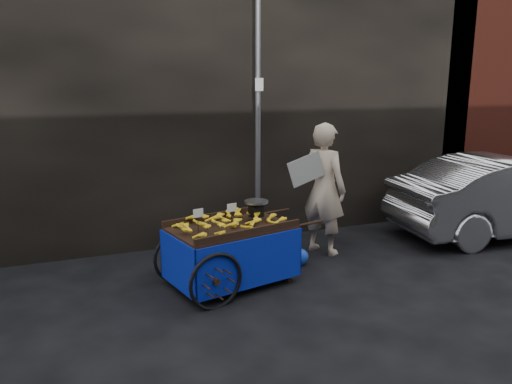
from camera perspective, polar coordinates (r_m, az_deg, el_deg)
name	(u,v)px	position (r m, az deg, el deg)	size (l,w,h in m)	color
ground	(273,277)	(6.49, 1.94, -9.63)	(80.00, 80.00, 0.00)	black
building_wall	(235,78)	(8.57, -2.44, 12.92)	(13.50, 2.00, 5.00)	black
street_pole	(258,112)	(7.33, 0.21, 9.11)	(0.12, 0.10, 4.00)	slate
banana_cart	(228,233)	(6.03, -3.25, -4.72)	(2.12, 1.29, 1.07)	black
vendor	(324,189)	(7.18, 7.74, 0.37)	(1.01, 0.82, 1.89)	beige
plastic_bag	(299,257)	(6.85, 4.96, -7.41)	(0.26, 0.21, 0.23)	blue
parked_car	(512,196)	(9.00, 27.22, -0.41)	(1.36, 3.91, 1.29)	silver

